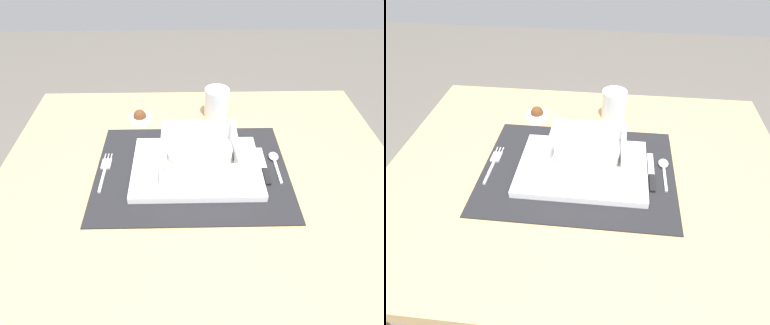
# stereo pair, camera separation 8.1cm
# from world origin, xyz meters

# --- Properties ---
(ground_plane) EXTENTS (6.00, 6.00, 0.00)m
(ground_plane) POSITION_xyz_m (0.00, 0.00, 0.00)
(ground_plane) COLOR #59544C
(dining_table) EXTENTS (0.96, 0.76, 0.72)m
(dining_table) POSITION_xyz_m (0.00, 0.00, 0.62)
(dining_table) COLOR tan
(dining_table) RESTS_ON ground
(placemat) EXTENTS (0.45, 0.34, 0.00)m
(placemat) POSITION_xyz_m (-0.02, -0.00, 0.72)
(placemat) COLOR black
(placemat) RESTS_ON dining_table
(serving_plate) EXTENTS (0.30, 0.21, 0.02)m
(serving_plate) POSITION_xyz_m (-0.01, -0.00, 0.73)
(serving_plate) COLOR white
(serving_plate) RESTS_ON placemat
(porridge_bowl) EXTENTS (0.18, 0.18, 0.06)m
(porridge_bowl) POSITION_xyz_m (-0.00, 0.01, 0.76)
(porridge_bowl) COLOR white
(porridge_bowl) RESTS_ON serving_plate
(fork) EXTENTS (0.02, 0.14, 0.00)m
(fork) POSITION_xyz_m (-0.22, 0.01, 0.73)
(fork) COLOR silver
(fork) RESTS_ON placemat
(spoon) EXTENTS (0.02, 0.11, 0.01)m
(spoon) POSITION_xyz_m (0.18, 0.03, 0.73)
(spoon) COLOR silver
(spoon) RESTS_ON placemat
(butter_knife) EXTENTS (0.01, 0.13, 0.01)m
(butter_knife) POSITION_xyz_m (0.15, 0.00, 0.73)
(butter_knife) COLOR black
(butter_knife) RESTS_ON placemat
(drinking_glass) EXTENTS (0.07, 0.07, 0.08)m
(drinking_glass) POSITION_xyz_m (0.06, 0.24, 0.76)
(drinking_glass) COLOR white
(drinking_glass) RESTS_ON dining_table
(condiment_saucer) EXTENTS (0.07, 0.07, 0.04)m
(condiment_saucer) POSITION_xyz_m (-0.16, 0.22, 0.73)
(condiment_saucer) COLOR white
(condiment_saucer) RESTS_ON dining_table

